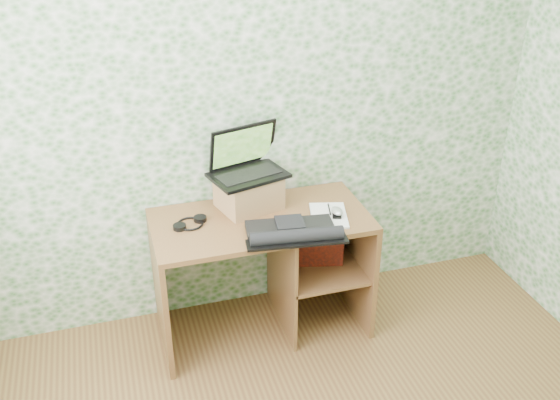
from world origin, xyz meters
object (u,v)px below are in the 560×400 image
object	(u,v)px
laptop	(246,163)
keyboard	(293,232)
desk	(273,254)
notepad	(329,216)
riser	(249,192)

from	to	relation	value
laptop	keyboard	size ratio (longest dim) A/B	0.87
desk	notepad	distance (m)	0.42
desk	notepad	world-z (taller)	notepad
desk	riser	world-z (taller)	riser
desk	laptop	xyz separation A→B (m)	(-0.11, 0.16, 0.52)
laptop	keyboard	distance (m)	0.50
riser	notepad	xyz separation A→B (m)	(0.40, -0.23, -0.09)
notepad	laptop	bearing A→B (deg)	159.80
desk	riser	size ratio (longest dim) A/B	3.76
riser	keyboard	xyz separation A→B (m)	(0.14, -0.37, -0.07)
desk	laptop	size ratio (longest dim) A/B	2.58
keyboard	notepad	world-z (taller)	keyboard
desk	keyboard	size ratio (longest dim) A/B	2.23
laptop	keyboard	world-z (taller)	laptop
riser	keyboard	distance (m)	0.40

